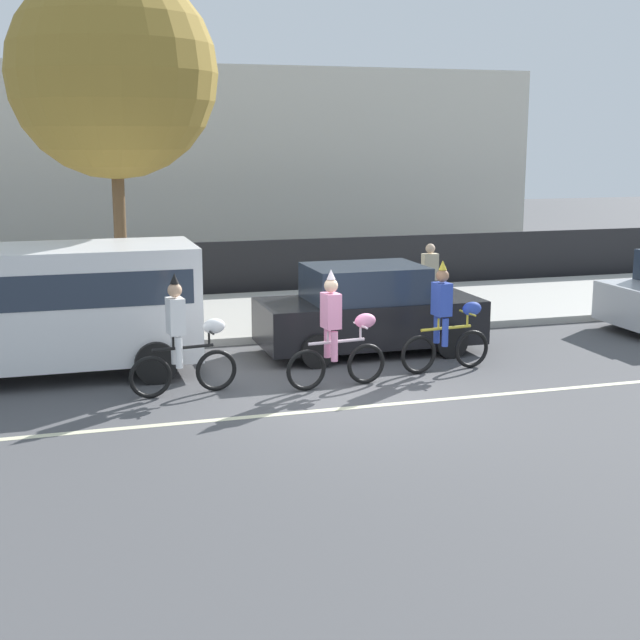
# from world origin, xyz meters

# --- Properties ---
(ground_plane) EXTENTS (80.00, 80.00, 0.00)m
(ground_plane) POSITION_xyz_m (0.00, 0.00, 0.00)
(ground_plane) COLOR #4C4C4F
(road_centre_line) EXTENTS (36.00, 0.14, 0.01)m
(road_centre_line) POSITION_xyz_m (0.00, -0.50, 0.00)
(road_centre_line) COLOR beige
(road_centre_line) RESTS_ON ground
(sidewalk_curb) EXTENTS (60.00, 5.00, 0.15)m
(sidewalk_curb) POSITION_xyz_m (0.00, 6.50, 0.07)
(sidewalk_curb) COLOR #ADAAA3
(sidewalk_curb) RESTS_ON ground
(fence_line) EXTENTS (40.00, 0.08, 1.40)m
(fence_line) POSITION_xyz_m (0.00, 9.40, 0.70)
(fence_line) COLOR black
(fence_line) RESTS_ON ground
(building_backdrop) EXTENTS (28.00, 8.00, 6.06)m
(building_backdrop) POSITION_xyz_m (-3.22, 18.00, 3.03)
(building_backdrop) COLOR beige
(building_backdrop) RESTS_ON ground
(parade_cyclist_zebra) EXTENTS (1.72, 0.50, 1.92)m
(parade_cyclist_zebra) POSITION_xyz_m (-2.45, 0.93, 0.84)
(parade_cyclist_zebra) COLOR black
(parade_cyclist_zebra) RESTS_ON ground
(parade_cyclist_pink) EXTENTS (1.72, 0.50, 1.92)m
(parade_cyclist_pink) POSITION_xyz_m (-0.05, 0.65, 0.84)
(parade_cyclist_pink) COLOR black
(parade_cyclist_pink) RESTS_ON ground
(parade_cyclist_cobalt) EXTENTS (1.72, 0.50, 1.92)m
(parade_cyclist_cobalt) POSITION_xyz_m (2.06, 1.09, 0.84)
(parade_cyclist_cobalt) COLOR black
(parade_cyclist_cobalt) RESTS_ON ground
(parked_van_white) EXTENTS (5.00, 2.22, 2.18)m
(parked_van_white) POSITION_xyz_m (-4.43, 2.70, 1.28)
(parked_van_white) COLOR white
(parked_van_white) RESTS_ON ground
(parked_car_black) EXTENTS (4.10, 1.92, 1.64)m
(parked_car_black) POSITION_xyz_m (1.23, 2.76, 0.78)
(parked_car_black) COLOR black
(parked_car_black) RESTS_ON ground
(street_tree_near_lamp) EXTENTS (3.95, 3.95, 6.95)m
(street_tree_near_lamp) POSITION_xyz_m (-3.03, 5.18, 5.11)
(street_tree_near_lamp) COLOR brown
(street_tree_near_lamp) RESTS_ON sidewalk_curb
(pedestrian_onlooker) EXTENTS (0.32, 0.20, 1.62)m
(pedestrian_onlooker) POSITION_xyz_m (3.25, 4.55, 1.01)
(pedestrian_onlooker) COLOR #33333D
(pedestrian_onlooker) RESTS_ON sidewalk_curb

